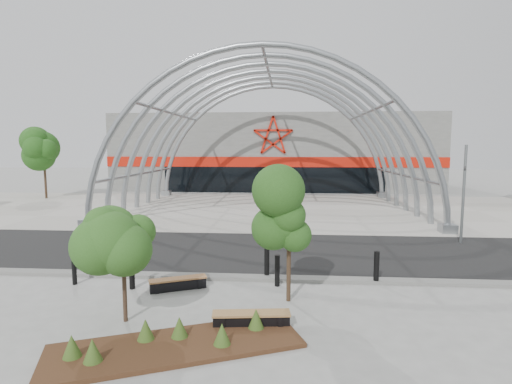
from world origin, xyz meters
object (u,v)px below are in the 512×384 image
bench_1 (251,320)px  signal_pole (464,192)px  bollard_2 (277,271)px  street_tree_1 (289,213)px  bench_0 (178,284)px  street_tree_0 (122,228)px

bench_1 → signal_pole: bearing=46.5°
bench_1 → bollard_2: (0.59, 3.15, 0.32)m
street_tree_1 → bollard_2: size_ratio=3.57×
bench_1 → bollard_2: size_ratio=1.93×
bench_1 → bench_0: bearing=135.5°
street_tree_0 → street_tree_1: size_ratio=0.94×
street_tree_0 → bench_1: bearing=-2.4°
signal_pole → street_tree_1: signal_pole is taller
street_tree_1 → bench_1: street_tree_1 is taller
bench_0 → street_tree_1: bearing=-10.8°
bench_1 → bollard_2: 3.22m
bollard_2 → street_tree_1: bearing=-73.7°
bench_1 → street_tree_1: bearing=63.2°
bench_0 → bench_1: bench_1 is taller
signal_pole → street_tree_0: 15.89m
street_tree_0 → bench_0: (0.76, 2.43, -2.34)m
street_tree_1 → bench_0: street_tree_1 is taller
bench_0 → bollard_2: (3.21, 0.58, 0.34)m
street_tree_0 → street_tree_1: street_tree_1 is taller
bench_1 → street_tree_0: bearing=177.6°
street_tree_1 → bench_0: bearing=169.2°
signal_pole → bench_1: size_ratio=2.32×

